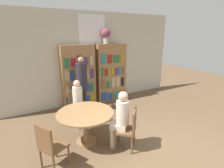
% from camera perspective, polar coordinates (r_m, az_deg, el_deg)
% --- Properties ---
extents(ground_plane, '(16.00, 16.00, 0.00)m').
position_cam_1_polar(ground_plane, '(3.79, 18.42, -22.71)').
color(ground_plane, brown).
extents(wall_back, '(6.40, 0.07, 3.00)m').
position_cam_1_polar(wall_back, '(5.98, -6.33, 8.28)').
color(wall_back, beige).
rests_on(wall_back, ground_plane).
extents(bookshelf_left, '(1.07, 0.34, 1.99)m').
position_cam_1_polar(bookshelf_left, '(5.69, -10.90, 2.39)').
color(bookshelf_left, olive).
rests_on(bookshelf_left, ground_plane).
extents(bookshelf_right, '(1.07, 0.34, 1.99)m').
position_cam_1_polar(bookshelf_right, '(6.15, -0.37, 3.76)').
color(bookshelf_right, olive).
rests_on(bookshelf_right, ground_plane).
extents(flower_vase, '(0.31, 0.31, 0.48)m').
position_cam_1_polar(flower_vase, '(5.92, -2.03, 15.88)').
color(flower_vase, '#B7AD9E').
rests_on(flower_vase, bookshelf_right).
extents(reading_table, '(1.21, 1.21, 0.72)m').
position_cam_1_polar(reading_table, '(3.85, -8.66, -10.67)').
color(reading_table, olive).
rests_on(reading_table, ground_plane).
extents(chair_near_camera, '(0.54, 0.54, 0.88)m').
position_cam_1_polar(chair_near_camera, '(3.35, -19.60, -18.19)').
color(chair_near_camera, brown).
rests_on(chair_near_camera, ground_plane).
extents(chair_left_side, '(0.45, 0.45, 0.88)m').
position_cam_1_polar(chair_left_side, '(4.74, -11.35, -6.94)').
color(chair_left_side, brown).
rests_on(chair_left_side, ground_plane).
extents(chair_far_side, '(0.57, 0.57, 0.88)m').
position_cam_1_polar(chair_far_side, '(3.68, 5.59, -13.91)').
color(chair_far_side, brown).
rests_on(chair_far_side, ground_plane).
extents(seated_reader_left, '(0.28, 0.37, 1.22)m').
position_cam_1_polar(seated_reader_left, '(4.50, -11.02, -5.58)').
color(seated_reader_left, beige).
rests_on(seated_reader_left, ground_plane).
extents(seated_reader_right, '(0.41, 0.41, 1.25)m').
position_cam_1_polar(seated_reader_right, '(3.60, 2.81, -10.59)').
color(seated_reader_right, beige).
rests_on(seated_reader_right, ground_plane).
extents(librarian_standing, '(0.32, 0.59, 1.69)m').
position_cam_1_polar(librarian_standing, '(5.19, -9.83, 1.65)').
color(librarian_standing, '#28232D').
rests_on(librarian_standing, ground_plane).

